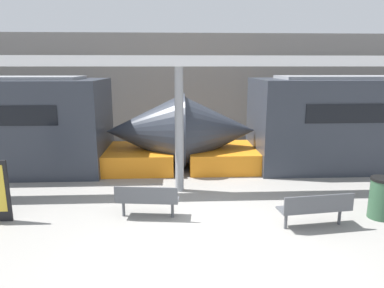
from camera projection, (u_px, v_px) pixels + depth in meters
The scene contains 7 objects.
ground_plane at pixel (208, 243), 7.01m from camera, with size 60.00×60.00×0.00m, color gray.
station_wall at pixel (189, 88), 16.14m from camera, with size 56.00×0.20×5.00m, color gray.
bench_near at pixel (147, 198), 8.04m from camera, with size 1.52×0.60×0.82m.
bench_far at pixel (316, 207), 7.54m from camera, with size 1.67×0.63×0.82m.
trash_bin at pixel (381, 198), 8.06m from camera, with size 0.56×0.56×0.99m.
support_column_near at pixel (179, 131), 9.56m from camera, with size 0.24×0.24×3.52m, color gray.
canopy_beam at pixel (179, 61), 9.14m from camera, with size 28.00×0.60×0.28m, color silver.
Camera 1 is at (-0.63, -6.35, 3.55)m, focal length 32.00 mm.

